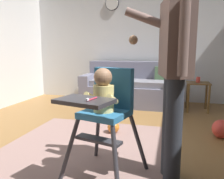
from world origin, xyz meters
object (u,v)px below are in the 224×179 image
Objects in this scene: sippy_cup at (198,80)px; wall_clock at (112,3)px; toy_ball at (222,129)px; couch at (131,88)px; toy_ball_second at (113,127)px; high_chair at (105,102)px; side_table at (198,90)px; adult_standing at (174,69)px.

sippy_cup is 2.44m from wall_clock.
sippy_cup reaches higher than toy_ball.
couch is 6.29× the size of wall_clock.
toy_ball_second is at bearing -172.63° from toy_ball.
high_chair is 3.16× the size of wall_clock.
wall_clock reaches higher than side_table.
toy_ball_second is at bearing 2.43° from couch.
side_table is 5.20× the size of sippy_cup.
wall_clock is (-0.80, 3.25, 1.43)m from high_chair.
toy_ball is 0.77× the size of wall_clock.
adult_standing is at bearing -119.05° from toy_ball.
adult_standing is at bearing 17.10° from couch.
couch is 1.90m from wall_clock.
adult_standing is at bearing -100.34° from side_table.
high_chair is 0.62m from adult_standing.
wall_clock reaches higher than couch.
adult_standing reaches higher than side_table.
wall_clock is (-1.95, 2.03, 1.98)m from toy_ball.
side_table reaches higher than toy_ball.
adult_standing is at bearing -100.18° from sippy_cup.
adult_standing is at bearing 116.21° from high_chair.
high_chair reaches higher than couch.
toy_ball is at bearing -131.29° from adult_standing.
high_chair reaches higher than toy_ball.
side_table is at bearing -112.58° from adult_standing.
wall_clock reaches higher than adult_standing.
sippy_cup is (0.98, 2.56, -0.09)m from high_chair.
toy_ball is 2.33× the size of sippy_cup.
couch is at bearing -160.10° from high_chair.
high_chair is at bearing -111.16° from side_table.
toy_ball_second is at bearing -74.89° from wall_clock.
adult_standing reaches higher than high_chair.
side_table is 0.19m from sippy_cup.
adult_standing is (0.54, 0.12, 0.28)m from high_chair.
couch is 18.96× the size of sippy_cup.
couch is at bearing 170.26° from side_table.
high_chair is 4.10× the size of toy_ball.
sippy_cup is (1.18, 1.51, 0.49)m from toy_ball_second.
wall_clock is (-1.34, 3.13, 1.15)m from adult_standing.
high_chair is 9.53× the size of sippy_cup.
high_chair is at bearing -76.24° from wall_clock.
side_table is (0.45, 2.44, -0.56)m from adult_standing.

